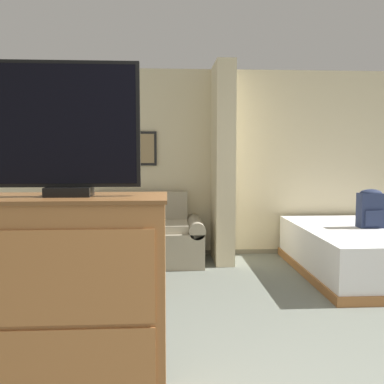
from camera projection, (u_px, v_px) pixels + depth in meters
name	position (u px, v px, depth m)	size (l,w,h in m)	color
wall_back	(235.00, 164.00, 6.10)	(7.21, 0.16, 2.60)	beige
wall_partition_pillar	(223.00, 164.00, 5.66)	(0.24, 0.74, 2.60)	beige
couch	(139.00, 238.00, 5.63)	(1.69, 0.84, 0.92)	tan
coffee_table	(132.00, 256.00, 4.58)	(0.60, 0.43, 0.39)	#996033
side_table	(56.00, 229.00, 5.56)	(0.48, 0.48, 0.54)	#996033
table_lamp	(55.00, 202.00, 5.53)	(0.36, 0.36, 0.39)	tan
tv_dresser	(72.00, 306.00, 2.34)	(1.05, 0.49, 1.21)	#996033
tv	(67.00, 130.00, 2.25)	(0.76, 0.16, 0.71)	black
bed	(369.00, 250.00, 5.11)	(1.65, 2.16, 0.56)	#996033
backpack	(370.00, 208.00, 5.09)	(0.28, 0.20, 0.46)	#232D4C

